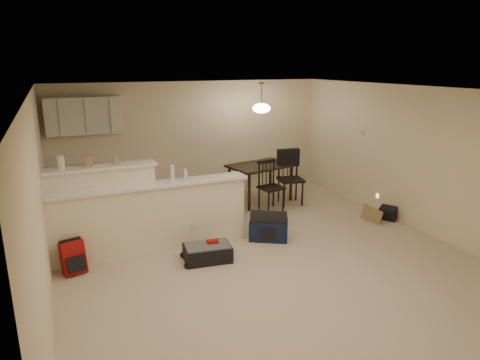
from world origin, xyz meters
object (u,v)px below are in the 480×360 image
suitcase (207,253)px  black_daypack (388,213)px  dining_chair_near (271,186)px  red_backpack (73,257)px  dining_chair_far (291,178)px  navy_duffel (269,230)px  dining_table (261,169)px  pendant_lamp (261,108)px

suitcase → black_daypack: bearing=10.9°
dining_chair_near → black_daypack: 2.27m
red_backpack → suitcase: bearing=-25.1°
red_backpack → dining_chair_far: bearing=5.2°
navy_duffel → dining_chair_near: bearing=91.6°
dining_table → dining_chair_near: bearing=-107.8°
dining_chair_near → suitcase: dining_chair_near is taller
dining_chair_near → black_daypack: (1.76, -1.39, -0.37)m
suitcase → red_backpack: red_backpack is taller
dining_table → black_daypack: (1.70, -2.00, -0.58)m
dining_chair_near → red_backpack: size_ratio=2.16×
dining_chair_near → dining_chair_far: 0.60m
dining_table → dining_chair_near: (-0.06, -0.61, -0.21)m
dining_table → red_backpack: bearing=-166.3°
dining_chair_near → suitcase: size_ratio=1.45×
dining_chair_far → navy_duffel: (-1.29, -1.51, -0.38)m
red_backpack → black_daypack: (5.55, -0.14, -0.10)m
pendant_lamp → dining_chair_far: bearing=-38.8°
red_backpack → black_daypack: bearing=-14.7°
navy_duffel → black_daypack: navy_duffel is taller
dining_table → pendant_lamp: size_ratio=2.33×
suitcase → pendant_lamp: bearing=55.5°
pendant_lamp → suitcase: bearing=-131.6°
dining_chair_near → dining_chair_far: (0.56, 0.21, 0.06)m
navy_duffel → black_daypack: bearing=28.9°
dining_chair_near → suitcase: (-1.93, -1.63, -0.38)m
pendant_lamp → dining_chair_far: 1.57m
navy_duffel → dining_table: bearing=98.4°
suitcase → black_daypack: black_daypack is taller
dining_chair_near → pendant_lamp: bearing=76.4°
pendant_lamp → dining_chair_near: 1.61m
pendant_lamp → black_daypack: (1.70, -2.00, -1.86)m
dining_table → pendant_lamp: bearing=51.4°
dining_table → navy_duffel: (-0.79, -1.91, -0.54)m
pendant_lamp → suitcase: (-1.99, -2.24, -1.87)m
suitcase → red_backpack: 1.90m
dining_table → dining_chair_near: dining_chair_near is taller
black_daypack → pendant_lamp: bearing=13.1°
pendant_lamp → dining_chair_near: size_ratio=0.62×
pendant_lamp → dining_chair_near: (-0.06, -0.61, -1.49)m
dining_chair_near → navy_duffel: dining_chair_near is taller
dining_chair_near → red_backpack: 4.00m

